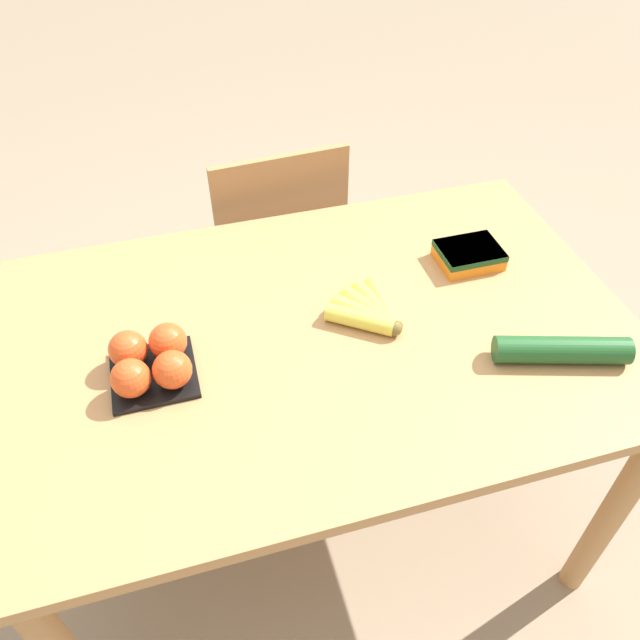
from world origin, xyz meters
TOP-DOWN VIEW (x-y plane):
  - ground_plane at (0.00, 0.00)m, footprint 12.00×12.00m
  - dining_table at (0.00, 0.00)m, footprint 1.34×0.88m
  - chair at (0.04, 0.66)m, footprint 0.45×0.43m
  - banana_bunch at (0.12, 0.00)m, footprint 0.15×0.17m
  - tomato_pack at (-0.35, -0.03)m, footprint 0.16×0.16m
  - carrot_bag at (0.40, 0.12)m, footprint 0.14×0.11m
  - cucumber_near at (0.44, -0.21)m, footprint 0.27×0.13m

SIDE VIEW (x-z plane):
  - ground_plane at x=0.00m, z-range 0.00..0.00m
  - chair at x=0.04m, z-range 0.02..0.91m
  - dining_table at x=0.00m, z-range 0.28..1.06m
  - banana_bunch at x=0.12m, z-range 0.78..0.82m
  - carrot_bag at x=0.40m, z-range 0.78..0.82m
  - cucumber_near at x=0.44m, z-range 0.78..0.83m
  - tomato_pack at x=-0.35m, z-range 0.78..0.86m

